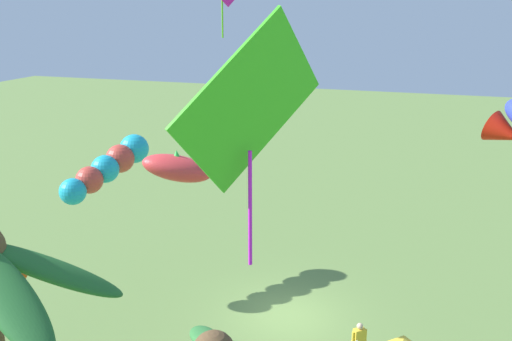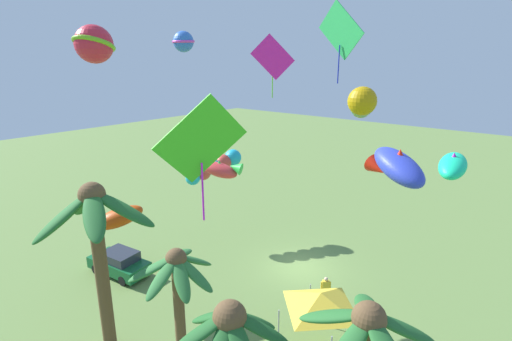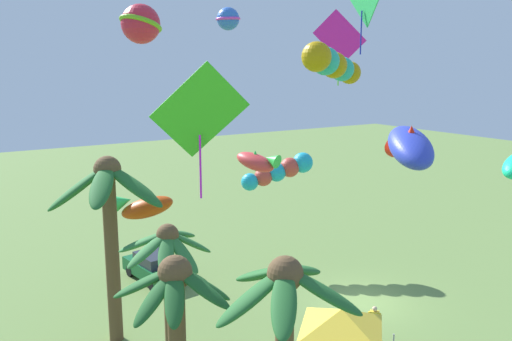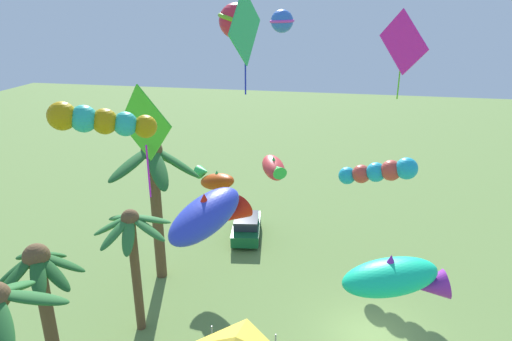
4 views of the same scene
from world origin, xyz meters
The scene contains 16 objects.
ground_plane centered at (0.00, 0.00, 0.00)m, with size 120.00×120.00×0.00m, color olive.
palm_tree_0 centered at (-5.51, 12.09, 4.72)m, with size 3.14×3.13×6.51m.
palm_tree_1 centered at (2.86, 11.27, 5.88)m, with size 5.13×4.90×7.89m.
palm_tree_3 centered at (-1.39, 10.62, 4.57)m, with size 3.17×3.34×6.08m.
parked_car_0 centered at (8.14, 7.59, 0.75)m, with size 4.10×2.23×1.51m.
kite_tube_0 centered at (-6.99, 8.22, 11.42)m, with size 1.53×2.54×1.08m.
kite_fish_1 centered at (-7.93, 0.55, 8.22)m, with size 1.44×2.71×1.28m.
kite_fish_2 centered at (-7.11, 5.30, 9.03)m, with size 2.91×2.32×1.56m.
kite_diamond_3 centered at (-4.44, 4.87, 13.62)m, with size 2.09×0.49×2.97m.
kite_ball_4 centered at (4.23, 5.00, 13.51)m, with size 1.34×1.34×1.04m.
kite_fish_5 centered at (5.70, 8.87, 4.84)m, with size 2.49×3.08×1.57m.
kite_diamond_6 centered at (-1.69, 9.44, 9.85)m, with size 1.81×2.92×4.65m.
kite_tube_7 centered at (7.61, -0.31, 5.27)m, with size 2.03×4.30×2.11m.
kite_fish_8 centered at (1.84, 4.91, 7.22)m, with size 2.41×1.70×1.12m.
kite_ball_9 centered at (7.62, 7.94, 13.38)m, with size 2.59×2.57×1.89m.
kite_diamond_10 centered at (2.55, -0.25, 12.73)m, with size 1.96×1.81×3.66m.
Camera 4 is at (-17.59, 2.04, 14.30)m, focal length 32.04 mm.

